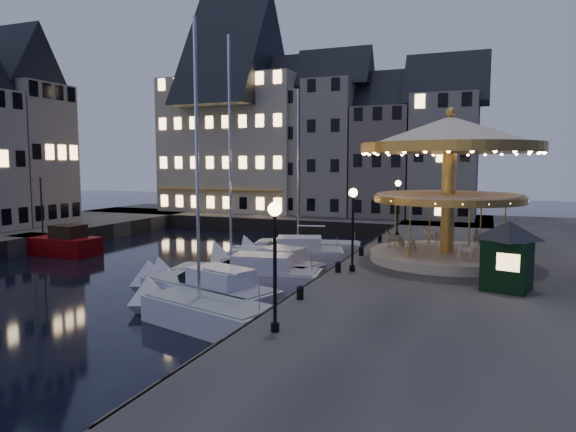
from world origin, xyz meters
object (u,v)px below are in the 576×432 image
at_px(carousel, 450,161).
at_px(motorboat_b, 203,292).
at_px(bollard_d, 380,238).
at_px(red_fishing_boat, 55,245).
at_px(motorboat_d, 266,268).
at_px(streetlamp_b, 353,217).
at_px(bollard_a, 300,292).
at_px(motorboat_a, 200,313).
at_px(streetlamp_c, 398,200).
at_px(streetlamp_a, 275,248).
at_px(ticket_kiosk, 508,243).
at_px(motorboat_e, 280,256).
at_px(bollard_b, 338,266).
at_px(bollard_c, 361,251).
at_px(motorboat_c, 238,277).
at_px(motorboat_f, 300,250).

bearing_deg(carousel, motorboat_b, -140.01).
bearing_deg(motorboat_b, bollard_d, 68.42).
bearing_deg(red_fishing_boat, motorboat_d, -6.22).
bearing_deg(streetlamp_b, bollard_a, -95.71).
height_order(motorboat_a, red_fishing_boat, motorboat_a).
xyz_separation_m(streetlamp_c, bollard_d, (-0.60, -3.50, -2.41)).
height_order(streetlamp_a, streetlamp_c, same).
relative_size(bollard_d, ticket_kiosk, 0.17).
distance_m(motorboat_d, motorboat_e, 3.89).
distance_m(streetlamp_a, motorboat_a, 6.67).
xyz_separation_m(bollard_b, ticket_kiosk, (7.69, -0.79, 1.71)).
distance_m(streetlamp_b, motorboat_e, 9.30).
relative_size(bollard_c, motorboat_b, 0.07).
bearing_deg(motorboat_c, streetlamp_a, -56.95).
distance_m(bollard_a, ticket_kiosk, 9.18).
height_order(carousel, ticket_kiosk, carousel).
distance_m(motorboat_b, red_fishing_boat, 19.28).
relative_size(streetlamp_a, motorboat_a, 0.35).
distance_m(streetlamp_b, motorboat_a, 8.99).
xyz_separation_m(bollard_d, motorboat_b, (-5.59, -14.13, -0.96)).
bearing_deg(motorboat_e, bollard_c, -13.65).
relative_size(bollard_d, carousel, 0.06).
bearing_deg(bollard_d, ticket_kiosk, -55.75).
bearing_deg(ticket_kiosk, streetlamp_c, 115.61).
bearing_deg(streetlamp_c, motorboat_c, -112.86).
distance_m(streetlamp_c, motorboat_d, 13.18).
distance_m(streetlamp_b, bollard_d, 10.30).
distance_m(motorboat_a, motorboat_b, 3.06).
bearing_deg(streetlamp_b, motorboat_b, -146.28).
height_order(red_fishing_boat, ticket_kiosk, red_fishing_boat).
relative_size(bollard_a, carousel, 0.06).
bearing_deg(ticket_kiosk, motorboat_b, -167.92).
height_order(motorboat_b, motorboat_c, motorboat_c).
bearing_deg(bollard_d, bollard_a, -90.00).
bearing_deg(motorboat_c, ticket_kiosk, -2.31).
height_order(bollard_b, motorboat_c, motorboat_c).
bearing_deg(motorboat_e, ticket_kiosk, -28.13).
xyz_separation_m(red_fishing_boat, carousel, (27.85, 0.55, 6.14)).
bearing_deg(bollard_b, bollard_d, 90.00).
bearing_deg(bollard_a, streetlamp_a, -81.47).
bearing_deg(motorboat_c, bollard_b, 2.76).
distance_m(bollard_a, bollard_b, 5.50).
relative_size(motorboat_b, motorboat_f, 0.74).
xyz_separation_m(bollard_c, motorboat_e, (-5.75, 1.40, -0.96)).
xyz_separation_m(bollard_c, motorboat_a, (-4.12, -11.31, -1.06)).
distance_m(bollard_d, motorboat_b, 15.23).
distance_m(bollard_b, motorboat_e, 8.65).
xyz_separation_m(motorboat_b, carousel, (10.39, 8.72, 6.20)).
distance_m(streetlamp_b, motorboat_f, 11.80).
bearing_deg(bollard_d, carousel, -48.43).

